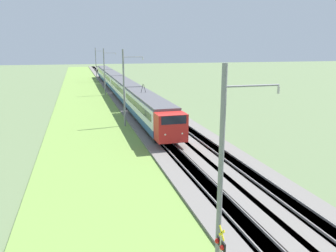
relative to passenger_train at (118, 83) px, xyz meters
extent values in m
cube|color=slate|center=(-13.85, 0.00, -2.17)|extent=(240.00, 4.40, 0.30)
cube|color=slate|center=(-13.85, -3.95, -2.17)|extent=(240.00, 4.40, 0.30)
cube|color=#4C4238|center=(-13.85, 0.00, -2.17)|extent=(240.00, 1.57, 0.30)
cube|color=gray|center=(-13.85, 0.53, -1.95)|extent=(240.00, 0.07, 0.15)
cube|color=gray|center=(-13.85, -0.53, -1.95)|extent=(240.00, 0.07, 0.15)
cube|color=#4C4238|center=(-13.85, -3.95, -2.17)|extent=(240.00, 1.57, 0.30)
cube|color=gray|center=(-13.85, -3.42, -1.95)|extent=(240.00, 0.07, 0.15)
cube|color=gray|center=(-13.85, -4.49, -1.95)|extent=(240.00, 0.07, 0.15)
cube|color=olive|center=(-13.85, 5.39, -2.26)|extent=(240.00, 13.43, 0.12)
cube|color=red|center=(-41.28, 0.00, 0.00)|extent=(2.01, 2.86, 2.64)
cube|color=black|center=(-41.58, 0.00, 0.88)|extent=(1.44, 2.38, 0.79)
sphere|color=#F2EAC6|center=(-42.24, 0.82, -0.43)|extent=(0.20, 0.20, 0.20)
sphere|color=#F2EAC6|center=(-42.24, -0.82, -0.43)|extent=(0.20, 0.20, 0.20)
cube|color=navy|center=(-31.00, 0.00, -0.95)|extent=(18.56, 2.98, 0.74)
cube|color=silver|center=(-31.00, 0.00, 0.36)|extent=(18.56, 2.98, 1.90)
cube|color=black|center=(-31.00, 0.00, 0.52)|extent=(17.07, 3.00, 0.80)
cube|color=#515156|center=(-31.00, 0.00, 1.44)|extent=(18.56, 2.74, 0.25)
cube|color=black|center=(-31.00, 0.00, -1.60)|extent=(17.63, 2.53, 0.55)
cylinder|color=black|center=(-38.48, 0.53, -1.44)|extent=(0.86, 0.12, 0.86)
cylinder|color=black|center=(-38.48, -0.53, -1.44)|extent=(0.86, 0.12, 0.86)
cube|color=navy|center=(-10.84, 0.00, -0.95)|extent=(20.56, 2.98, 0.74)
cube|color=silver|center=(-10.84, 0.00, 0.36)|extent=(20.56, 2.98, 1.90)
cube|color=black|center=(-10.84, 0.00, 0.52)|extent=(18.92, 3.00, 0.80)
cube|color=#515156|center=(-10.84, 0.00, 1.44)|extent=(20.56, 2.74, 0.25)
cube|color=black|center=(-10.84, 0.00, -1.60)|extent=(19.54, 2.53, 0.55)
cube|color=navy|center=(10.33, 0.00, -0.95)|extent=(20.56, 2.98, 0.74)
cube|color=silver|center=(10.33, 0.00, 0.36)|extent=(20.56, 2.98, 1.90)
cube|color=black|center=(10.33, 0.00, 0.52)|extent=(18.92, 3.00, 0.80)
cube|color=#515156|center=(10.33, 0.00, 1.44)|extent=(20.56, 2.74, 0.25)
cube|color=black|center=(10.33, 0.00, -1.60)|extent=(19.54, 2.53, 0.55)
cube|color=navy|center=(31.49, 0.00, -0.95)|extent=(20.56, 2.98, 0.74)
cube|color=silver|center=(31.49, 0.00, 0.36)|extent=(20.56, 2.98, 1.90)
cube|color=black|center=(31.49, 0.00, 0.52)|extent=(18.92, 3.00, 0.80)
cube|color=#515156|center=(31.49, 0.00, 1.44)|extent=(20.56, 2.74, 0.25)
cube|color=black|center=(31.49, 0.00, -1.60)|extent=(19.54, 2.53, 0.55)
cylinder|color=black|center=(-28.22, 0.17, 2.11)|extent=(0.06, 0.33, 1.08)
cylinder|color=black|center=(-28.22, -0.17, 2.11)|extent=(0.06, 0.33, 1.08)
cube|color=black|center=(-38.48, 0.00, -2.32)|extent=(0.10, 0.10, 0.00)
cube|color=black|center=(-59.83, 3.27, -0.11)|extent=(0.70, 0.06, 0.36)
sphere|color=red|center=(-60.05, 3.34, -0.11)|extent=(0.20, 0.20, 0.20)
sphere|color=red|center=(-59.61, 3.34, -0.11)|extent=(0.20, 0.20, 0.20)
cube|color=yellow|center=(-59.83, 3.27, 0.36)|extent=(0.49, 0.03, 0.49)
cube|color=yellow|center=(-59.83, 3.27, 0.36)|extent=(0.49, 0.03, 0.49)
cylinder|color=slate|center=(-58.58, 2.83, 2.19)|extent=(0.22, 0.22, 9.03)
cylinder|color=slate|center=(-58.58, 1.63, 5.81)|extent=(0.08, 2.40, 0.08)
cylinder|color=#B2ADA8|center=(-58.58, 0.43, 5.61)|extent=(0.10, 0.10, 0.30)
cylinder|color=slate|center=(-30.41, 2.83, 2.40)|extent=(0.22, 0.22, 9.44)
cylinder|color=slate|center=(-30.41, 1.63, 6.22)|extent=(0.08, 2.40, 0.08)
cylinder|color=#B2ADA8|center=(-30.41, 0.43, 6.02)|extent=(0.10, 0.10, 0.30)
cylinder|color=slate|center=(-2.25, 2.83, 2.43)|extent=(0.22, 0.22, 9.51)
cylinder|color=slate|center=(-2.25, 1.63, 6.28)|extent=(0.08, 2.40, 0.08)
cylinder|color=#B2ADA8|center=(-2.25, 0.43, 6.08)|extent=(0.10, 0.10, 0.30)
cylinder|color=slate|center=(25.91, 2.83, 2.49)|extent=(0.22, 0.22, 9.63)
cylinder|color=slate|center=(25.91, 1.63, 6.41)|extent=(0.08, 2.40, 0.08)
cylinder|color=#B2ADA8|center=(25.91, 0.43, 6.21)|extent=(0.10, 0.10, 0.30)
camera|label=1|loc=(-70.10, 8.25, 7.26)|focal=35.00mm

